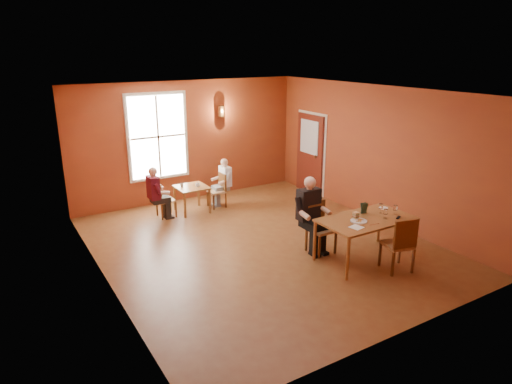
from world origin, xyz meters
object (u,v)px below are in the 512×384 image
chair_diner_maroon (166,199)px  second_table (192,199)px  chair_diner_white (216,191)px  diner_main (323,218)px  chair_diner_main (321,228)px  diner_white (217,185)px  chair_empty (398,243)px  diner_maroon (164,192)px  main_table (365,239)px

chair_diner_maroon → second_table: bearing=90.0°
chair_diner_white → diner_main: bearing=-171.1°
chair_diner_main → diner_white: bearing=-81.6°
diner_white → chair_diner_main: bearing=-171.6°
diner_main → chair_diner_maroon: size_ratio=1.68×
diner_main → chair_diner_maroon: (-1.83, 3.40, -0.28)m
chair_empty → second_table: chair_empty is taller
chair_diner_main → chair_diner_maroon: chair_diner_main is taller
diner_main → chair_diner_maroon: bearing=-61.7°
chair_empty → diner_maroon: 5.28m
diner_white → chair_diner_maroon: size_ratio=1.35×
main_table → diner_maroon: (-2.36, 4.02, 0.20)m
chair_diner_white → diner_white: 0.15m
main_table → diner_main: diner_main is taller
diner_maroon → second_table: bearing=90.0°
chair_diner_main → chair_diner_white: 3.42m
chair_empty → chair_diner_maroon: (-2.51, 4.63, -0.08)m
chair_empty → chair_diner_white: chair_empty is taller
chair_diner_main → chair_empty: 1.43m
chair_empty → diner_maroon: bearing=132.5°
main_table → diner_white: 4.15m
chair_diner_main → chair_diner_white: chair_diner_main is taller
main_table → diner_main: (-0.50, 0.62, 0.30)m
diner_main → second_table: 3.62m
main_table → diner_main: 0.85m
chair_diner_maroon → diner_maroon: size_ratio=0.70×
chair_diner_white → diner_white: (0.03, 0.00, 0.15)m
diner_main → chair_diner_main: bearing=-90.0°
second_table → chair_diner_white: 0.66m
diner_main → second_table: (-1.18, 3.40, -0.39)m
chair_diner_white → main_table: bearing=-165.6°
chair_empty → diner_maroon: diner_maroon is taller
diner_white → second_table: bearing=90.0°
diner_maroon → chair_diner_maroon: bearing=90.0°
diner_maroon → chair_diner_white: bearing=90.0°
chair_diner_white → second_table: bearing=90.0°
chair_diner_maroon → diner_white: bearing=90.0°
chair_empty → second_table: size_ratio=1.42×
main_table → chair_diner_white: (-1.03, 4.02, 0.01)m
main_table → chair_diner_maroon: chair_diner_maroon is taller
main_table → chair_empty: (0.18, -0.60, 0.10)m
diner_main → diner_maroon: bearing=-61.3°
chair_diner_white → chair_diner_maroon: (-1.30, 0.00, 0.00)m
chair_diner_main → diner_maroon: diner_maroon is taller
chair_diner_white → diner_white: diner_white is taller
second_table → diner_maroon: size_ratio=0.59×
chair_diner_main → chair_empty: bearing=118.5°
diner_main → chair_empty: size_ratio=1.40×
second_table → chair_empty: bearing=-68.1°
chair_diner_main → second_table: 3.58m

